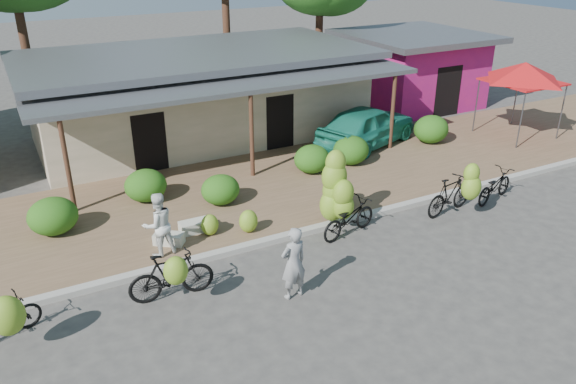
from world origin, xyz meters
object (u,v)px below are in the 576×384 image
(bike_center, at_px, (341,201))
(bystander, at_px, (158,225))
(bike_left, at_px, (172,275))
(red_canopy, at_px, (525,72))
(sack_near, at_px, (196,226))
(bike_right, at_px, (454,192))
(bike_far_left, at_px, (1,320))
(teal_van, at_px, (367,126))
(vendor, at_px, (293,263))
(bike_far_right, at_px, (495,186))
(sack_far, at_px, (169,239))

(bike_center, relative_size, bystander, 1.38)
(bike_left, bearing_deg, red_canopy, -69.19)
(sack_near, bearing_deg, bike_right, -18.35)
(bike_far_left, relative_size, bystander, 1.06)
(red_canopy, relative_size, teal_van, 0.78)
(red_canopy, height_order, vendor, red_canopy)
(bike_far_left, bearing_deg, bike_left, -109.72)
(red_canopy, height_order, bike_far_right, red_canopy)
(red_canopy, relative_size, bike_right, 1.82)
(bike_right, relative_size, bystander, 1.17)
(bike_right, xyz_separation_m, sack_near, (-6.89, 2.28, -0.42))
(bike_far_left, distance_m, vendor, 5.87)
(red_canopy, relative_size, sack_near, 4.12)
(sack_near, xyz_separation_m, teal_van, (7.92, 3.43, 0.62))
(red_canopy, xyz_separation_m, bike_center, (-10.26, -3.26, -1.72))
(bike_far_left, height_order, bike_far_right, bike_far_left)
(bike_right, height_order, sack_far, bike_right)
(bike_center, distance_m, bystander, 4.76)
(bike_right, bearing_deg, teal_van, -20.14)
(red_canopy, bearing_deg, bike_left, -164.57)
(sack_near, height_order, sack_far, sack_near)
(bike_right, height_order, bystander, bystander)
(bike_left, bearing_deg, bystander, -2.89)
(bike_far_left, bearing_deg, teal_van, -83.00)
(bike_center, height_order, bike_far_right, bike_center)
(red_canopy, distance_m, bike_left, 15.90)
(teal_van, bearing_deg, bike_center, 118.89)
(vendor, bearing_deg, bystander, -61.32)
(bike_far_left, relative_size, sack_near, 2.04)
(sack_near, distance_m, sack_far, 0.88)
(bike_right, distance_m, sack_near, 7.27)
(bike_far_right, bearing_deg, bike_right, 78.95)
(bike_center, xyz_separation_m, bike_right, (3.36, -0.68, -0.20))
(bystander, bearing_deg, sack_far, -136.69)
(sack_far, distance_m, bystander, 0.86)
(sack_far, relative_size, teal_van, 0.17)
(sack_near, height_order, bystander, bystander)
(bike_right, height_order, teal_van, bike_right)
(bystander, bearing_deg, bike_left, 73.94)
(bike_center, distance_m, bike_right, 3.43)
(red_canopy, xyz_separation_m, bike_left, (-15.21, -4.20, -1.99))
(red_canopy, xyz_separation_m, bike_far_left, (-18.56, -4.08, -2.05))
(red_canopy, distance_m, bike_far_right, 6.74)
(teal_van, bearing_deg, bike_far_right, 167.53)
(red_canopy, height_order, sack_far, red_canopy)
(bystander, relative_size, teal_van, 0.36)
(bike_center, distance_m, teal_van, 6.68)
(bike_far_left, height_order, teal_van, teal_van)
(bystander, distance_m, teal_van, 9.98)
(red_canopy, height_order, bike_right, red_canopy)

